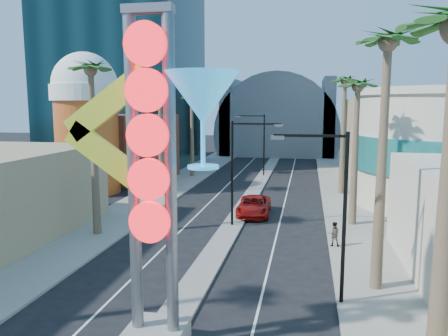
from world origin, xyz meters
TOP-DOWN VIEW (x-y plane):
  - sidewalk_west at (-9.50, 35.00)m, footprint 5.00×100.00m
  - sidewalk_east at (9.50, 35.00)m, footprint 5.00×100.00m
  - median at (0.00, 38.00)m, footprint 1.60×84.00m
  - brick_filler_west at (-16.00, 38.00)m, footprint 10.00×10.00m
  - filler_east at (16.00, 48.00)m, footprint 10.00×20.00m
  - beer_mug at (-17.00, 30.00)m, footprint 7.00×7.00m
  - canopy at (0.00, 72.00)m, footprint 22.00×16.00m
  - neon_sign at (0.82, 2.96)m, footprint 6.53×2.60m
  - streetlight_0 at (0.55, 20.00)m, footprint 3.79×0.25m
  - streetlight_1 at (-0.55, 44.00)m, footprint 3.79×0.25m
  - streetlight_2 at (6.72, 8.00)m, footprint 3.45×0.25m
  - palm_1 at (-9.00, 16.00)m, footprint 2.40×2.40m
  - palm_2 at (-9.00, 30.00)m, footprint 2.40×2.40m
  - palm_3 at (-9.00, 42.00)m, footprint 2.40×2.40m
  - palm_5 at (9.00, 10.00)m, footprint 2.40×2.40m
  - palm_6 at (9.00, 22.00)m, footprint 2.40×2.40m
  - palm_7 at (9.00, 34.00)m, footprint 2.40×2.40m
  - red_pickup at (1.20, 23.82)m, footprint 2.81×5.75m
  - pedestrian_a at (10.76, 5.43)m, footprint 0.82×0.70m
  - pedestrian_b at (7.30, 16.27)m, footprint 0.78×0.61m

SIDE VIEW (x-z plane):
  - sidewalk_west at x=-9.50m, z-range 0.00..0.15m
  - sidewalk_east at x=9.50m, z-range 0.00..0.15m
  - median at x=0.00m, z-range 0.00..0.15m
  - red_pickup at x=1.20m, z-range 0.00..1.57m
  - pedestrian_b at x=7.30m, z-range 0.15..1.73m
  - pedestrian_a at x=10.76m, z-range 0.15..2.06m
  - brick_filler_west at x=-16.00m, z-range 0.00..8.00m
  - canopy at x=0.00m, z-range -6.69..15.31m
  - streetlight_2 at x=6.72m, z-range 0.83..8.83m
  - streetlight_0 at x=0.55m, z-range 0.88..8.88m
  - streetlight_1 at x=-0.55m, z-range 0.88..8.88m
  - filler_east at x=16.00m, z-range 0.00..10.00m
  - neon_sign at x=0.82m, z-range 1.03..13.58m
  - beer_mug at x=-17.00m, z-range 0.59..15.09m
  - palm_2 at x=-9.00m, z-range 3.88..15.08m
  - palm_3 at x=-9.00m, z-range 3.88..15.08m
  - palm_6 at x=9.00m, z-range 4.08..15.78m
  - palm_1 at x=-9.00m, z-range 4.47..17.17m
  - palm_7 at x=9.00m, z-range 4.47..17.17m
  - palm_5 at x=9.00m, z-range 4.67..17.87m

